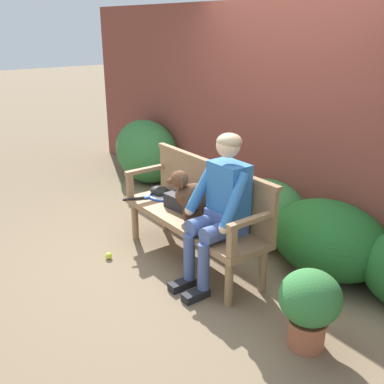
# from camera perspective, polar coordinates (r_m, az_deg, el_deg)

# --- Properties ---
(ground_plane) EXTENTS (40.00, 40.00, 0.00)m
(ground_plane) POSITION_cam_1_polar(r_m,az_deg,el_deg) (4.43, 0.00, -8.74)
(ground_plane) COLOR #7A664C
(brick_garden_fence) EXTENTS (8.00, 0.30, 2.39)m
(brick_garden_fence) POSITION_cam_1_polar(r_m,az_deg,el_deg) (4.83, 12.48, 8.53)
(brick_garden_fence) COLOR brown
(brick_garden_fence) RESTS_ON ground
(hedge_bush_mid_left) EXTENTS (1.13, 0.76, 0.89)m
(hedge_bush_mid_left) POSITION_cam_1_polar(r_m,az_deg,el_deg) (6.48, -5.81, 5.12)
(hedge_bush_mid_left) COLOR #337538
(hedge_bush_mid_left) RESTS_ON ground
(hedge_bush_far_right) EXTENTS (0.89, 0.77, 0.64)m
(hedge_bush_far_right) POSITION_cam_1_polar(r_m,az_deg,el_deg) (4.80, 9.32, -2.29)
(hedge_bush_far_right) COLOR #337538
(hedge_bush_far_right) RESTS_ON ground
(hedge_bush_mid_right) EXTENTS (1.13, 0.87, 0.68)m
(hedge_bush_mid_right) POSITION_cam_1_polar(r_m,az_deg,el_deg) (4.28, 16.87, -5.67)
(hedge_bush_mid_right) COLOR #1E5B23
(hedge_bush_mid_right) RESTS_ON ground
(garden_bench) EXTENTS (1.67, 0.50, 0.47)m
(garden_bench) POSITION_cam_1_polar(r_m,az_deg,el_deg) (4.24, 0.00, -3.95)
(garden_bench) COLOR #93704C
(garden_bench) RESTS_ON ground
(bench_backrest) EXTENTS (1.71, 0.06, 0.50)m
(bench_backrest) POSITION_cam_1_polar(r_m,az_deg,el_deg) (4.24, 2.38, 0.68)
(bench_backrest) COLOR #93704C
(bench_backrest) RESTS_ON garden_bench
(bench_armrest_left_end) EXTENTS (0.06, 0.50, 0.28)m
(bench_armrest_left_end) POSITION_cam_1_polar(r_m,az_deg,el_deg) (4.72, -6.62, 1.97)
(bench_armrest_left_end) COLOR #93704C
(bench_armrest_left_end) RESTS_ON garden_bench
(bench_armrest_right_end) EXTENTS (0.06, 0.50, 0.28)m
(bench_armrest_right_end) POSITION_cam_1_polar(r_m,az_deg,el_deg) (3.53, 6.58, -4.72)
(bench_armrest_right_end) COLOR #93704C
(bench_armrest_right_end) RESTS_ON garden_bench
(person_seated) EXTENTS (0.56, 0.65, 1.34)m
(person_seated) POSITION_cam_1_polar(r_m,az_deg,el_deg) (3.80, 3.66, -1.60)
(person_seated) COLOR black
(person_seated) RESTS_ON ground
(dog_on_bench) EXTENTS (0.35, 0.44, 0.45)m
(dog_on_bench) POSITION_cam_1_polar(r_m,az_deg,el_deg) (4.14, -0.09, -0.22)
(dog_on_bench) COLOR brown
(dog_on_bench) RESTS_ON garden_bench
(tennis_racket) EXTENTS (0.37, 0.58, 0.03)m
(tennis_racket) POSITION_cam_1_polar(r_m,az_deg,el_deg) (4.69, -4.05, -0.54)
(tennis_racket) COLOR blue
(tennis_racket) RESTS_ON garden_bench
(baseball_glove) EXTENTS (0.26, 0.22, 0.09)m
(baseball_glove) POSITION_cam_1_polar(r_m,az_deg,el_deg) (4.75, -4.13, 0.18)
(baseball_glove) COLOR black
(baseball_glove) RESTS_ON garden_bench
(sports_bag) EXTENTS (0.30, 0.23, 0.14)m
(sports_bag) POSITION_cam_1_polar(r_m,az_deg,el_deg) (4.40, -1.47, -1.15)
(sports_bag) COLOR #232328
(sports_bag) RESTS_ON garden_bench
(tennis_ball) EXTENTS (0.07, 0.07, 0.07)m
(tennis_ball) POSITION_cam_1_polar(r_m,az_deg,el_deg) (4.53, -10.47, -7.93)
(tennis_ball) COLOR #CCDB33
(tennis_ball) RESTS_ON ground
(potted_plant) EXTENTS (0.44, 0.44, 0.60)m
(potted_plant) POSITION_cam_1_polar(r_m,az_deg,el_deg) (3.31, 14.61, -13.49)
(potted_plant) COLOR #A85B3D
(potted_plant) RESTS_ON ground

